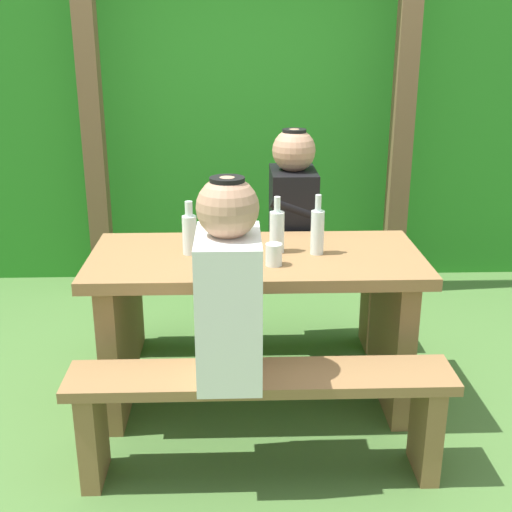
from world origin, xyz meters
TOP-DOWN VIEW (x-y plane):
  - ground_plane at (0.00, 0.00)m, footprint 12.00×12.00m
  - hedge_backdrop at (0.00, 1.98)m, footprint 6.40×0.76m
  - pergola_post_left at (-0.92, 1.31)m, footprint 0.12×0.12m
  - pergola_post_right at (0.92, 1.31)m, footprint 0.12×0.12m
  - picnic_table at (0.00, 0.00)m, footprint 1.40×0.64m
  - bench_near at (0.00, -0.53)m, footprint 1.40×0.24m
  - bench_far at (0.00, 0.53)m, footprint 1.40×0.24m
  - person_white_shirt at (-0.11, -0.53)m, footprint 0.25×0.35m
  - person_black_coat at (0.20, 0.53)m, footprint 0.25×0.35m
  - drinking_glass at (0.07, -0.14)m, footprint 0.07×0.07m
  - bottle_left at (-0.28, 0.02)m, footprint 0.06×0.06m
  - bottle_right at (0.26, 0.00)m, footprint 0.06×0.06m
  - bottle_center at (0.09, 0.03)m, footprint 0.06×0.06m
  - cell_phone at (-0.08, -0.11)m, footprint 0.12×0.16m

SIDE VIEW (x-z plane):
  - ground_plane at x=0.00m, z-range 0.00..0.00m
  - bench_near at x=0.00m, z-range 0.09..0.53m
  - bench_far at x=0.00m, z-range 0.09..0.53m
  - picnic_table at x=0.00m, z-range 0.13..0.83m
  - cell_phone at x=-0.08m, z-range 0.70..0.71m
  - drinking_glass at x=0.07m, z-range 0.70..0.79m
  - person_white_shirt at x=-0.11m, z-range 0.40..1.12m
  - person_black_coat at x=0.20m, z-range 0.40..1.12m
  - bottle_left at x=-0.28m, z-range 0.68..0.91m
  - bottle_center at x=0.09m, z-range 0.68..0.92m
  - bottle_right at x=0.26m, z-range 0.68..0.93m
  - pergola_post_left at x=-0.92m, z-range 0.00..2.10m
  - pergola_post_right at x=0.92m, z-range 0.00..2.10m
  - hedge_backdrop at x=0.00m, z-range 0.00..2.24m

